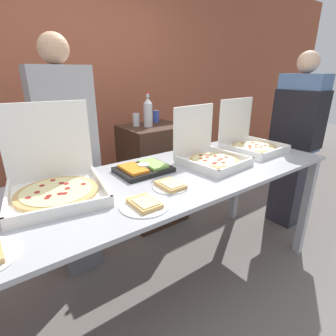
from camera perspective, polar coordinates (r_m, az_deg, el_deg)
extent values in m
plane|color=slate|center=(2.20, 0.00, -24.17)|extent=(16.00, 16.00, 0.00)
cube|color=#9E5138|center=(3.11, -19.89, 16.54)|extent=(10.00, 0.06, 2.80)
cube|color=#A8AAB2|center=(1.70, 0.00, -1.98)|extent=(2.47, 0.85, 0.02)
cube|color=#A8AAB2|center=(2.55, 27.74, -7.77)|extent=(0.06, 0.06, 0.89)
cube|color=#A8AAB2|center=(2.90, 14.58, -2.70)|extent=(0.06, 0.06, 0.89)
cube|color=white|center=(1.52, -22.87, -5.57)|extent=(0.55, 0.55, 0.02)
cube|color=white|center=(1.30, -22.12, -8.46)|extent=(0.47, 0.10, 0.04)
cube|color=white|center=(1.52, -31.73, -5.87)|extent=(0.10, 0.47, 0.04)
cube|color=white|center=(1.53, -14.43, -3.11)|extent=(0.10, 0.47, 0.04)
cube|color=white|center=(1.68, -24.73, 5.20)|extent=(0.47, 0.10, 0.45)
cylinder|color=tan|center=(1.51, -22.97, -4.92)|extent=(0.42, 0.42, 0.02)
cylinder|color=beige|center=(1.51, -23.03, -4.54)|extent=(0.36, 0.36, 0.00)
cylinder|color=maroon|center=(1.53, -17.94, -3.33)|extent=(0.03, 0.03, 0.00)
cylinder|color=maroon|center=(1.57, -21.26, -3.19)|extent=(0.03, 0.03, 0.00)
cylinder|color=maroon|center=(1.58, -22.19, -3.07)|extent=(0.03, 0.03, 0.00)
cylinder|color=maroon|center=(1.65, -23.79, -2.46)|extent=(0.03, 0.03, 0.00)
cylinder|color=maroon|center=(1.59, -25.75, -3.47)|extent=(0.03, 0.03, 0.00)
cylinder|color=maroon|center=(1.52, -26.63, -4.74)|extent=(0.03, 0.03, 0.00)
cylinder|color=maroon|center=(1.48, -28.14, -5.72)|extent=(0.03, 0.03, 0.00)
cylinder|color=maroon|center=(1.43, -24.84, -5.93)|extent=(0.03, 0.03, 0.00)
cylinder|color=maroon|center=(1.45, -24.49, -5.55)|extent=(0.03, 0.03, 0.00)
cylinder|color=maroon|center=(1.45, -22.48, -5.20)|extent=(0.03, 0.03, 0.00)
cylinder|color=maroon|center=(1.45, -21.56, -5.16)|extent=(0.03, 0.03, 0.00)
cylinder|color=maroon|center=(1.50, -21.03, -4.15)|extent=(0.03, 0.03, 0.00)
cube|color=white|center=(2.33, 18.22, 3.82)|extent=(0.43, 0.43, 0.02)
cube|color=white|center=(2.23, 22.54, 3.33)|extent=(0.42, 0.03, 0.04)
cube|color=white|center=(2.17, 15.33, 3.72)|extent=(0.03, 0.42, 0.04)
cube|color=white|center=(2.49, 20.89, 5.22)|extent=(0.03, 0.42, 0.04)
cube|color=white|center=(2.41, 14.48, 9.78)|extent=(0.42, 0.03, 0.40)
cylinder|color=tan|center=(2.33, 18.27, 4.27)|extent=(0.37, 0.37, 0.02)
cylinder|color=beige|center=(2.33, 18.30, 4.53)|extent=(0.31, 0.31, 0.00)
cylinder|color=maroon|center=(2.37, 18.72, 4.86)|extent=(0.03, 0.03, 0.00)
cylinder|color=maroon|center=(2.43, 17.96, 5.27)|extent=(0.03, 0.03, 0.00)
cylinder|color=maroon|center=(2.39, 15.90, 5.28)|extent=(0.03, 0.03, 0.00)
cylinder|color=maroon|center=(2.32, 17.38, 4.67)|extent=(0.03, 0.03, 0.00)
cylinder|color=maroon|center=(2.29, 17.35, 4.50)|extent=(0.03, 0.03, 0.00)
cylinder|color=maroon|center=(2.25, 17.51, 4.18)|extent=(0.03, 0.03, 0.00)
cylinder|color=maroon|center=(2.29, 18.61, 4.34)|extent=(0.03, 0.03, 0.00)
cylinder|color=maroon|center=(2.31, 19.56, 4.33)|extent=(0.03, 0.03, 0.00)
cylinder|color=maroon|center=(2.36, 20.38, 4.61)|extent=(0.03, 0.03, 0.00)
cube|color=white|center=(1.91, 9.95, 1.01)|extent=(0.43, 0.43, 0.02)
cube|color=white|center=(1.79, 14.76, 0.37)|extent=(0.40, 0.05, 0.04)
cube|color=white|center=(1.76, 6.04, 0.58)|extent=(0.05, 0.40, 0.04)
cube|color=white|center=(2.05, 13.41, 2.96)|extent=(0.05, 0.40, 0.04)
cube|color=white|center=(1.99, 5.60, 7.98)|extent=(0.40, 0.05, 0.38)
cylinder|color=tan|center=(1.90, 9.98, 1.55)|extent=(0.35, 0.35, 0.02)
cylinder|color=beige|center=(1.90, 10.00, 1.86)|extent=(0.30, 0.30, 0.00)
cylinder|color=maroon|center=(1.96, 12.55, 2.33)|extent=(0.03, 0.03, 0.00)
cylinder|color=maroon|center=(1.97, 10.23, 2.57)|extent=(0.03, 0.03, 0.00)
cylinder|color=maroon|center=(1.98, 8.36, 2.83)|extent=(0.03, 0.03, 0.00)
cylinder|color=maroon|center=(1.98, 7.11, 2.82)|extent=(0.03, 0.03, 0.00)
cylinder|color=maroon|center=(1.93, 8.49, 2.31)|extent=(0.03, 0.03, 0.00)
cylinder|color=maroon|center=(1.90, 7.19, 2.06)|extent=(0.03, 0.03, 0.00)
cylinder|color=maroon|center=(1.86, 8.07, 1.64)|extent=(0.03, 0.03, 0.00)
cylinder|color=maroon|center=(1.80, 9.89, 0.93)|extent=(0.03, 0.03, 0.00)
cylinder|color=maroon|center=(1.82, 10.30, 1.15)|extent=(0.03, 0.03, 0.00)
cylinder|color=maroon|center=(1.83, 11.99, 1.15)|extent=(0.03, 0.03, 0.00)
cylinder|color=maroon|center=(1.88, 10.97, 1.71)|extent=(0.03, 0.03, 0.00)
cylinder|color=maroon|center=(1.91, 11.57, 1.96)|extent=(0.03, 0.03, 0.00)
cylinder|color=white|center=(1.52, 0.48, -4.13)|extent=(0.20, 0.20, 0.01)
cube|color=tan|center=(1.51, 0.48, -3.68)|extent=(0.12, 0.17, 0.02)
cube|color=beige|center=(1.50, 0.78, -3.42)|extent=(0.09, 0.12, 0.01)
cylinder|color=white|center=(1.32, -5.17, -8.13)|extent=(0.25, 0.25, 0.01)
cube|color=tan|center=(1.32, -5.18, -7.63)|extent=(0.12, 0.17, 0.02)
cube|color=beige|center=(1.30, -4.90, -7.38)|extent=(0.09, 0.12, 0.01)
cube|color=black|center=(1.76, -5.35, -0.34)|extent=(0.35, 0.26, 0.03)
cube|color=orange|center=(1.71, -7.59, -0.17)|extent=(0.12, 0.21, 0.02)
cube|color=#8CC65B|center=(1.79, -3.26, 0.87)|extent=(0.12, 0.21, 0.02)
cylinder|color=white|center=(1.75, -5.38, 0.49)|extent=(0.08, 0.08, 0.02)
cube|color=#382319|center=(2.76, -3.21, -1.47)|extent=(0.59, 0.50, 1.04)
cylinder|color=#B7BCC1|center=(2.56, -4.36, 11.38)|extent=(0.08, 0.08, 0.22)
cone|color=#B7BCC1|center=(2.54, -4.45, 14.43)|extent=(0.08, 0.08, 0.06)
cylinder|color=#B7BCC1|center=(2.53, -4.48, 15.48)|extent=(0.03, 0.03, 0.04)
cylinder|color=red|center=(2.53, -4.49, 16.03)|extent=(0.03, 0.03, 0.01)
cylinder|color=silver|center=(2.60, -6.95, 10.39)|extent=(0.07, 0.07, 0.12)
cylinder|color=silver|center=(2.59, -7.01, 11.74)|extent=(0.06, 0.06, 0.00)
cylinder|color=#334CB2|center=(2.79, -2.63, 11.17)|extent=(0.07, 0.07, 0.12)
cylinder|color=silver|center=(2.78, -2.65, 12.43)|extent=(0.06, 0.06, 0.00)
cube|color=slate|center=(2.24, -19.15, -10.76)|extent=(0.28, 0.20, 0.85)
cube|color=#99999E|center=(1.97, -21.79, 9.41)|extent=(0.40, 0.22, 0.73)
sphere|color=tan|center=(1.95, -23.68, 22.77)|extent=(0.19, 0.19, 0.19)
cube|color=#2D2D38|center=(3.02, 24.48, -3.61)|extent=(0.20, 0.28, 0.82)
cube|color=#4C6B99|center=(2.83, 26.74, 10.70)|extent=(0.22, 0.40, 0.70)
cube|color=black|center=(2.83, 26.56, 9.59)|extent=(0.24, 0.42, 0.53)
sphere|color=#D8AD8C|center=(2.80, 28.25, 19.66)|extent=(0.19, 0.19, 0.19)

